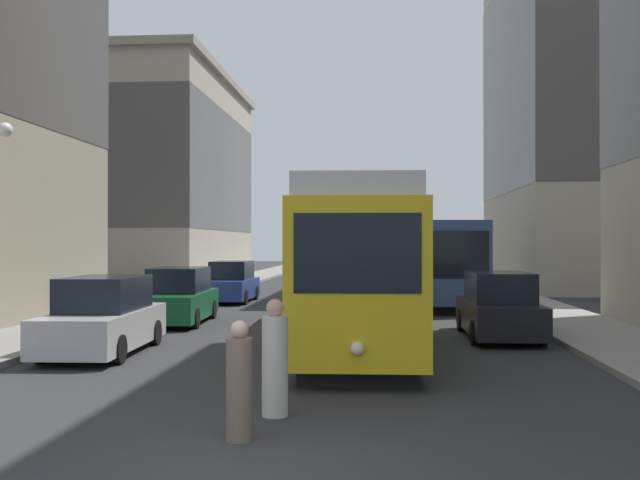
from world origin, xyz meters
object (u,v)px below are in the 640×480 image
streetcar (358,262)px  parked_car_left_mid (104,318)px  transit_bus (435,258)px  parked_car_left_far (179,297)px  parked_car_right_far (499,307)px  parked_car_left_near (232,283)px  pedestrian_crossing_near (275,362)px  pedestrian_crossing_far (239,385)px

streetcar → parked_car_left_mid: bearing=-156.6°
transit_bus → parked_car_left_mid: 18.30m
parked_car_left_far → parked_car_right_far: bearing=-20.2°
streetcar → transit_bus: (3.09, 13.12, -0.15)m
transit_bus → parked_car_left_near: transit_bus is taller
parked_car_left_near → pedestrian_crossing_near: size_ratio=2.62×
parked_car_left_mid → parked_car_right_far: 10.46m
parked_car_left_near → parked_car_right_far: size_ratio=0.95×
parked_car_left_mid → pedestrian_crossing_far: (4.66, -7.42, -0.10)m
parked_car_left_near → parked_car_left_far: same height
transit_bus → parked_car_left_mid: size_ratio=2.66×
parked_car_left_far → parked_car_left_near: bearing=87.1°
parked_car_left_mid → pedestrian_crossing_near: size_ratio=2.77×
parked_car_right_far → parked_car_left_far: (-9.82, 3.06, 0.00)m
parked_car_left_mid → pedestrian_crossing_near: bearing=-52.7°
parked_car_left_mid → parked_car_left_far: same height
parked_car_left_near → parked_car_left_mid: 15.42m
parked_car_left_mid → transit_bus: bearing=58.1°
parked_car_left_near → parked_car_left_far: bearing=-90.2°
parked_car_left_near → parked_car_left_mid: size_ratio=0.95×
pedestrian_crossing_far → parked_car_left_far: bearing=84.5°
parked_car_right_far → pedestrian_crossing_near: (-4.88, -9.60, -0.02)m
parked_car_left_mid → parked_car_left_far: (-0.00, 6.67, 0.00)m
parked_car_left_near → pedestrian_crossing_far: size_ratio=2.91×
parked_car_right_far → pedestrian_crossing_near: size_ratio=2.76×
streetcar → pedestrian_crossing_near: size_ratio=8.11×
parked_car_right_far → parked_car_left_mid: bearing=20.0°
pedestrian_crossing_far → pedestrian_crossing_near: bearing=55.2°
streetcar → transit_bus: size_ratio=1.10×
parked_car_left_near → transit_bus: bearing=2.7°
parked_car_left_far → pedestrian_crossing_far: parked_car_left_far is taller
transit_bus → streetcar: bearing=-105.4°
pedestrian_crossing_far → parked_car_left_mid: bearing=98.3°
parked_car_right_far → parked_car_left_near: bearing=-50.5°
transit_bus → parked_car_left_far: (-9.04, -9.21, -1.10)m
transit_bus → parked_car_left_far: bearing=-136.6°
parked_car_left_near → parked_car_left_far: 8.75m
parked_car_left_far → pedestrian_crossing_near: parked_car_left_far is taller
streetcar → parked_car_right_far: bearing=11.0°
streetcar → parked_car_left_mid: (-5.95, -2.76, -1.26)m
streetcar → transit_bus: bearing=75.3°
pedestrian_crossing_near → pedestrian_crossing_far: size_ratio=1.11×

